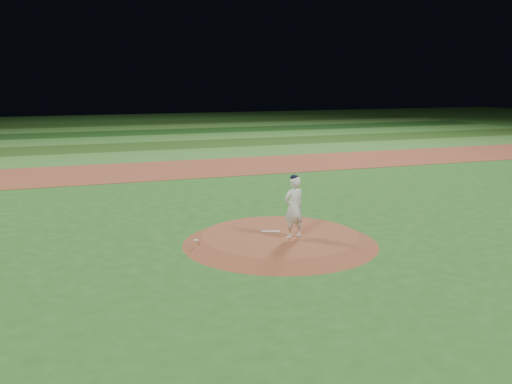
{
  "coord_description": "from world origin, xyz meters",
  "views": [
    {
      "loc": [
        -5.89,
        -14.34,
        4.6
      ],
      "look_at": [
        0.0,
        2.0,
        1.1
      ],
      "focal_mm": 40.0,
      "sensor_mm": 36.0,
      "label": 1
    }
  ],
  "objects_px": {
    "rosin_bag": "(196,240)",
    "pitcher_on_mound": "(294,207)",
    "pitching_rubber": "(270,232)",
    "pitchers_mound": "(280,239)"
  },
  "relations": [
    {
      "from": "pitching_rubber",
      "to": "rosin_bag",
      "type": "height_order",
      "value": "rosin_bag"
    },
    {
      "from": "pitching_rubber",
      "to": "pitchers_mound",
      "type": "bearing_deg",
      "value": -47.58
    },
    {
      "from": "rosin_bag",
      "to": "pitcher_on_mound",
      "type": "xyz_separation_m",
      "value": [
        2.62,
        -0.55,
        0.84
      ]
    },
    {
      "from": "pitchers_mound",
      "to": "rosin_bag",
      "type": "bearing_deg",
      "value": 176.78
    },
    {
      "from": "pitchers_mound",
      "to": "rosin_bag",
      "type": "relative_size",
      "value": 44.64
    },
    {
      "from": "pitcher_on_mound",
      "to": "pitching_rubber",
      "type": "bearing_deg",
      "value": 115.69
    },
    {
      "from": "pitching_rubber",
      "to": "rosin_bag",
      "type": "distance_m",
      "value": 2.26
    },
    {
      "from": "pitchers_mound",
      "to": "pitcher_on_mound",
      "type": "xyz_separation_m",
      "value": [
        0.23,
        -0.42,
        1.0
      ]
    },
    {
      "from": "rosin_bag",
      "to": "pitching_rubber",
      "type": "bearing_deg",
      "value": 5.84
    },
    {
      "from": "pitching_rubber",
      "to": "pitcher_on_mound",
      "type": "bearing_deg",
      "value": -44.14
    }
  ]
}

